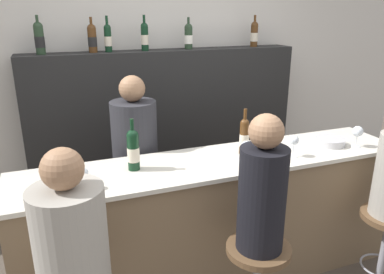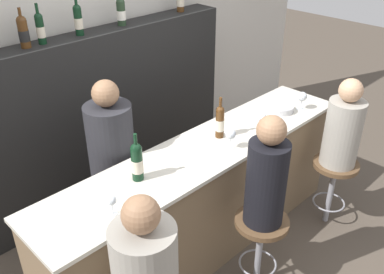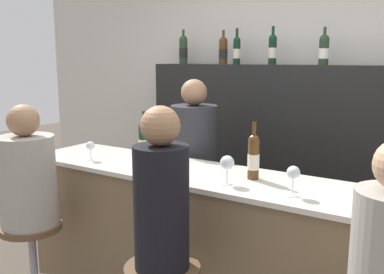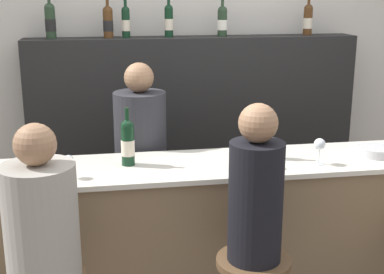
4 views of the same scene
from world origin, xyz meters
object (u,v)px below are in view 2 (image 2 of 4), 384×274
at_px(wine_bottle_backbar_4, 121,11).
at_px(guest_seated_middle, 267,177).
at_px(wine_glass_3, 302,97).
at_px(wine_bottle_backbar_3, 78,19).
at_px(bar_stool_right, 334,175).
at_px(guest_seated_right, 343,128).
at_px(metal_bowl, 281,108).
at_px(wine_bottle_backbar_1, 23,32).
at_px(wine_bottle_counter_1, 220,121).
at_px(wine_glass_1, 231,135).
at_px(wine_glass_0, 111,201).
at_px(bar_stool_middle, 261,234).
at_px(wine_bottle_backbar_2, 40,28).
at_px(bartender, 115,179).
at_px(guest_seated_left, 145,266).
at_px(wine_glass_2, 262,118).
at_px(wine_bottle_counter_0, 137,161).

bearing_deg(wine_bottle_backbar_4, guest_seated_middle, -97.28).
bearing_deg(wine_glass_3, wine_bottle_backbar_3, 132.64).
bearing_deg(bar_stool_right, guest_seated_right, 165.96).
bearing_deg(metal_bowl, wine_bottle_backbar_1, 141.06).
bearing_deg(wine_bottle_counter_1, wine_glass_1, -113.60).
bearing_deg(wine_bottle_backbar_4, bar_stool_right, -65.98).
height_order(wine_glass_0, guest_seated_middle, guest_seated_middle).
xyz_separation_m(wine_bottle_backbar_3, bar_stool_middle, (0.20, -1.86, -1.27)).
relative_size(wine_bottle_backbar_2, metal_bowl, 1.38).
distance_m(wine_bottle_backbar_4, bartender, 1.51).
height_order(wine_bottle_backbar_1, guest_seated_right, wine_bottle_backbar_1).
xyz_separation_m(wine_bottle_counter_1, wine_glass_3, (0.89, -0.18, -0.02)).
bearing_deg(guest_seated_middle, metal_bowl, 30.12).
relative_size(wine_glass_1, guest_seated_left, 0.21).
bearing_deg(wine_bottle_backbar_4, guest_seated_right, -65.98).
height_order(wine_bottle_backbar_2, wine_bottle_backbar_3, wine_bottle_backbar_3).
height_order(wine_bottle_backbar_2, wine_glass_1, wine_bottle_backbar_2).
bearing_deg(wine_bottle_backbar_2, wine_bottle_backbar_1, 180.00).
xyz_separation_m(wine_bottle_backbar_4, wine_glass_2, (0.28, -1.42, -0.66)).
xyz_separation_m(wine_bottle_backbar_3, guest_seated_left, (-0.87, -1.86, -0.81)).
distance_m(wine_glass_3, bar_stool_middle, 1.34).
bearing_deg(bar_stool_middle, wine_bottle_backbar_2, 106.20).
relative_size(wine_glass_2, guest_seated_middle, 0.19).
height_order(wine_bottle_counter_1, guest_seated_right, guest_seated_right).
bearing_deg(guest_seated_left, bar_stool_right, -0.00).
distance_m(wine_bottle_backbar_2, bar_stool_right, 2.76).
height_order(wine_bottle_backbar_4, guest_seated_right, wine_bottle_backbar_4).
bearing_deg(wine_glass_1, wine_bottle_backbar_3, 103.26).
bearing_deg(wine_glass_0, wine_glass_2, 0.00).
xyz_separation_m(wine_glass_1, guest_seated_middle, (-0.13, -0.44, -0.10)).
xyz_separation_m(wine_glass_0, bar_stool_middle, (0.95, -0.44, -0.58)).
height_order(wine_bottle_backbar_3, bar_stool_middle, wine_bottle_backbar_3).
bearing_deg(guest_seated_right, wine_bottle_backbar_1, 133.18).
bearing_deg(wine_glass_0, wine_bottle_backbar_1, 79.09).
bearing_deg(wine_bottle_counter_1, wine_bottle_backbar_1, 125.80).
distance_m(wine_glass_0, metal_bowl, 1.90).
relative_size(wine_glass_1, guest_seated_middle, 0.20).
bearing_deg(wine_bottle_counter_1, wine_glass_0, -171.20).
bearing_deg(metal_bowl, wine_glass_3, -33.28).
height_order(wine_bottle_backbar_1, wine_bottle_backbar_2, wine_bottle_backbar_2).
bearing_deg(bar_stool_right, bar_stool_middle, 180.00).
height_order(wine_bottle_counter_0, bartender, bartender).
bearing_deg(wine_bottle_backbar_4, wine_glass_2, -78.66).
xyz_separation_m(wine_glass_0, metal_bowl, (1.89, 0.11, -0.07)).
relative_size(guest_seated_left, bar_stool_middle, 1.20).
distance_m(wine_glass_2, guest_seated_left, 1.65).
bearing_deg(bar_stool_middle, wine_glass_2, 40.29).
xyz_separation_m(wine_bottle_counter_0, guest_seated_left, (-0.45, -0.62, -0.17)).
height_order(wine_bottle_counter_0, guest_seated_right, guest_seated_right).
relative_size(wine_glass_1, bar_stool_middle, 0.26).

